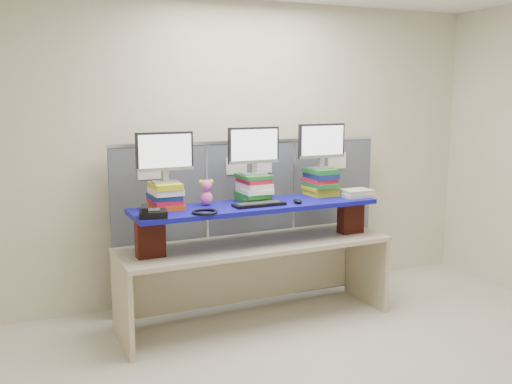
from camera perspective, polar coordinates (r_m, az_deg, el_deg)
name	(u,v)px	position (r m, az deg, el deg)	size (l,w,h in m)	color
room	(356,180)	(3.68, 9.97, 1.17)	(5.00, 4.00, 2.80)	beige
cubicle_partition	(251,221)	(5.35, -0.52, -2.88)	(2.60, 0.06, 1.53)	#4C505A
desk	(256,259)	(4.86, 0.00, -6.68)	(2.35, 0.78, 0.71)	beige
brick_pier_left	(150,238)	(4.44, -10.54, -4.58)	(0.22, 0.12, 0.29)	maroon
brick_pier_right	(351,217)	(5.20, 9.45, -2.45)	(0.22, 0.12, 0.29)	maroon
blue_board	(256,206)	(4.76, 0.00, -1.41)	(2.08, 0.52, 0.04)	#0C0A88
book_stack_left	(166,196)	(4.59, -9.04, -0.37)	(0.26, 0.31, 0.21)	#CA4713
book_stack_center	(254,188)	(4.86, -0.24, 0.43)	(0.26, 0.32, 0.23)	#1E7028
book_stack_right	(320,182)	(5.17, 6.45, 0.99)	(0.26, 0.33, 0.24)	yellow
monitor_left	(165,154)	(4.54, -9.11, 3.77)	(0.46, 0.14, 0.40)	#9B9BA0
monitor_center	(254,148)	(4.81, -0.23, 4.45)	(0.46, 0.14, 0.40)	#9B9BA0
monitor_right	(322,143)	(5.12, 6.58, 4.87)	(0.46, 0.14, 0.40)	#9B9BA0
keyboard	(259,204)	(4.66, 0.31, -1.24)	(0.44, 0.16, 0.03)	black
mouse	(298,201)	(4.78, 4.20, -0.93)	(0.06, 0.11, 0.04)	black
desk_phone	(152,213)	(4.30, -10.35, -2.07)	(0.23, 0.22, 0.09)	black
headset	(205,212)	(4.39, -5.15, -2.00)	(0.20, 0.20, 0.02)	black
plush_toy	(206,192)	(4.69, -4.99, -0.01)	(0.13, 0.09, 0.21)	pink
binder_stack	(357,193)	(5.17, 10.03, -0.10)	(0.27, 0.22, 0.06)	beige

